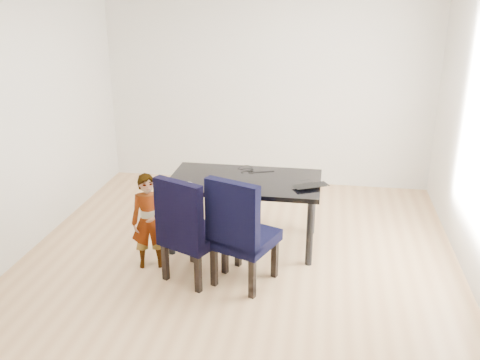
% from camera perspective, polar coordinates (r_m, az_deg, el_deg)
% --- Properties ---
extents(floor, '(4.50, 5.00, 0.01)m').
position_cam_1_polar(floor, '(5.53, -0.34, -9.06)').
color(floor, tan).
rests_on(floor, ground).
extents(wall_back, '(4.50, 0.01, 2.70)m').
position_cam_1_polar(wall_back, '(7.42, 2.95, 9.76)').
color(wall_back, silver).
rests_on(wall_back, ground).
extents(wall_front, '(4.50, 0.01, 2.70)m').
position_cam_1_polar(wall_front, '(2.74, -9.41, -9.60)').
color(wall_front, silver).
rests_on(wall_front, ground).
extents(wall_left, '(0.01, 5.00, 2.70)m').
position_cam_1_polar(wall_left, '(5.81, -22.95, 5.21)').
color(wall_left, white).
rests_on(wall_left, ground).
extents(dining_table, '(1.60, 0.90, 0.75)m').
position_cam_1_polar(dining_table, '(5.80, 0.49, -3.39)').
color(dining_table, black).
rests_on(dining_table, floor).
extents(chair_left, '(0.68, 0.69, 1.06)m').
position_cam_1_polar(chair_left, '(5.10, -4.88, -5.01)').
color(chair_left, black).
rests_on(chair_left, floor).
extents(chair_right, '(0.69, 0.70, 1.09)m').
position_cam_1_polar(chair_right, '(5.00, 0.53, -5.29)').
color(chair_right, black).
rests_on(chair_right, floor).
extents(child, '(0.41, 0.34, 0.98)m').
position_cam_1_polar(child, '(5.37, -9.65, -4.38)').
color(child, orange).
rests_on(child, floor).
extents(plate, '(0.33, 0.33, 0.02)m').
position_cam_1_polar(plate, '(5.45, -6.22, -0.74)').
color(plate, white).
rests_on(plate, dining_table).
extents(sandwich, '(0.15, 0.10, 0.05)m').
position_cam_1_polar(sandwich, '(5.44, -6.18, -0.38)').
color(sandwich, '#CC7849').
rests_on(sandwich, plate).
extents(laptop, '(0.42, 0.37, 0.03)m').
position_cam_1_polar(laptop, '(5.51, 7.35, -0.49)').
color(laptop, black).
rests_on(laptop, dining_table).
extents(cable_tangle, '(0.15, 0.15, 0.01)m').
position_cam_1_polar(cable_tangle, '(5.88, 0.77, 0.91)').
color(cable_tangle, black).
rests_on(cable_tangle, dining_table).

